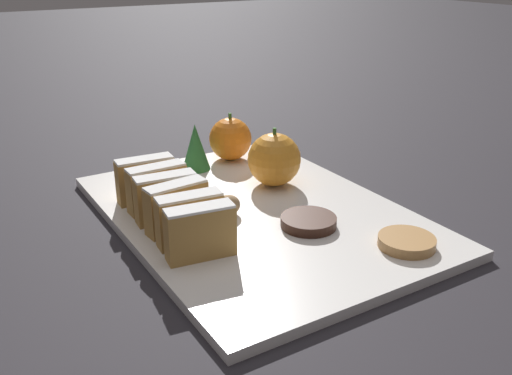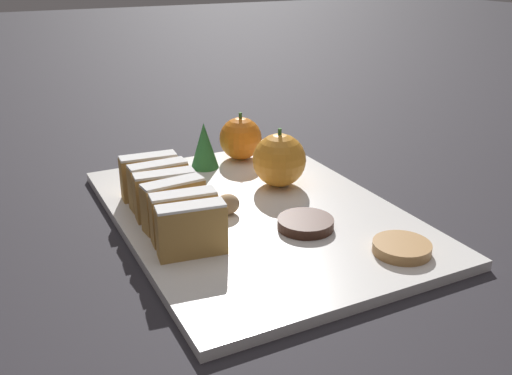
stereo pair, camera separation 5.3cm
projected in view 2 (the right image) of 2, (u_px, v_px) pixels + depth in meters
ground_plane at (256, 218)px, 0.71m from camera, size 6.00×6.00×0.00m
serving_platter at (256, 214)px, 0.71m from camera, size 0.33×0.45×0.01m
stollen_slice_front at (192, 230)px, 0.59m from camera, size 0.08×0.03×0.06m
stollen_slice_second at (184, 217)px, 0.62m from camera, size 0.07×0.03×0.06m
stollen_slice_third at (175, 205)px, 0.65m from camera, size 0.07×0.03×0.06m
stollen_slice_fourth at (165, 195)px, 0.68m from camera, size 0.07×0.03×0.06m
stollen_slice_fifth at (159, 185)px, 0.71m from camera, size 0.07×0.02×0.06m
stollen_slice_sixth at (149, 176)px, 0.74m from camera, size 0.07×0.03×0.06m
orange_near at (279, 160)px, 0.77m from camera, size 0.07×0.07×0.08m
orange_far at (241, 138)px, 0.87m from camera, size 0.07×0.07×0.07m
walnut at (227, 204)px, 0.69m from camera, size 0.03×0.03×0.03m
chocolate_cookie at (305, 223)px, 0.66m from camera, size 0.07×0.07×0.01m
gingerbread_cookie at (402, 248)px, 0.61m from camera, size 0.06×0.06×0.01m
evergreen_sprig at (205, 145)px, 0.84m from camera, size 0.04×0.04×0.07m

